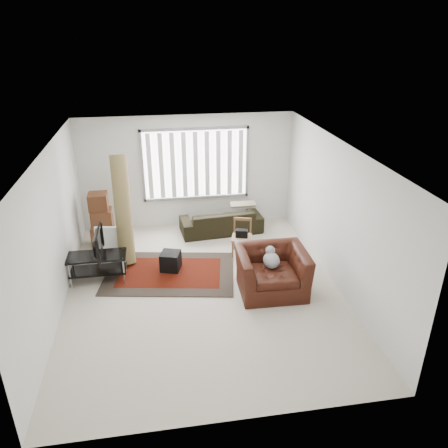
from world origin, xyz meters
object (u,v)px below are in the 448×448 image
at_px(sofa, 221,218).
at_px(moving_boxes, 102,221).
at_px(side_chair, 242,236).
at_px(armchair, 272,268).
at_px(tv_stand, 98,262).

bearing_deg(sofa, moving_boxes, -0.54).
bearing_deg(moving_boxes, sofa, 4.56).
relative_size(side_chair, armchair, 0.60).
bearing_deg(sofa, armchair, 96.11).
distance_m(moving_boxes, sofa, 2.73).
height_order(tv_stand, side_chair, side_chair).
relative_size(moving_boxes, sofa, 0.64).
bearing_deg(armchair, tv_stand, 165.93).
height_order(side_chair, armchair, armchair).
bearing_deg(moving_boxes, armchair, -36.85).
distance_m(sofa, armchair, 2.70).
bearing_deg(moving_boxes, tv_stand, -88.36).
height_order(moving_boxes, side_chair, moving_boxes).
distance_m(tv_stand, moving_boxes, 1.56).
xyz_separation_m(moving_boxes, side_chair, (2.98, -0.93, -0.14)).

